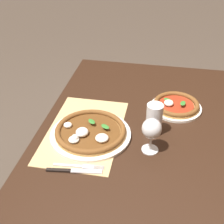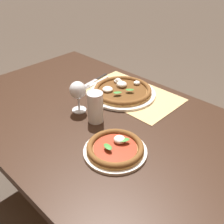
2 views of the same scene
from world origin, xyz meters
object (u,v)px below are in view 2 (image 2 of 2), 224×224
(pizza_near, at_px, (122,91))
(pint_glass, at_px, (95,108))
(pizza_far, at_px, (115,149))
(fork, at_px, (97,82))
(knife, at_px, (95,80))
(wine_glass, at_px, (78,91))

(pizza_near, xyz_separation_m, pint_glass, (-0.08, 0.27, 0.05))
(pizza_far, bearing_deg, fork, -36.42)
(pizza_far, height_order, fork, pizza_far)
(knife, bearing_deg, fork, 157.39)
(wine_glass, bearing_deg, pizza_near, -99.70)
(fork, bearing_deg, pizza_far, 143.58)
(fork, bearing_deg, pizza_near, -178.89)
(pizza_near, xyz_separation_m, wine_glass, (0.05, 0.27, 0.08))
(wine_glass, height_order, pint_glass, wine_glass)
(pizza_far, height_order, pint_glass, pint_glass)
(wine_glass, distance_m, pint_glass, 0.13)
(pizza_far, bearing_deg, wine_glass, -16.40)
(pint_glass, bearing_deg, wine_glass, -1.50)
(fork, bearing_deg, knife, -22.61)
(wine_glass, xyz_separation_m, fork, (0.15, -0.26, -0.10))
(wine_glass, distance_m, knife, 0.34)
(pint_glass, bearing_deg, fork, -43.97)
(wine_glass, bearing_deg, knife, -56.78)
(pizza_far, relative_size, pint_glass, 1.73)
(fork, xyz_separation_m, knife, (0.03, -0.01, 0.00))
(pizza_far, xyz_separation_m, pint_glass, (0.21, -0.10, 0.05))
(pizza_near, relative_size, pint_glass, 2.44)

